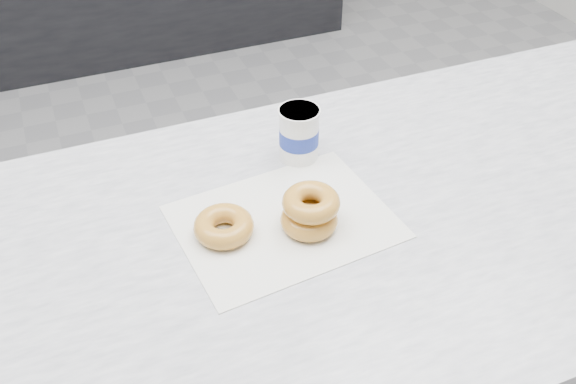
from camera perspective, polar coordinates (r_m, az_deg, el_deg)
name	(u,v)px	position (r m, az deg, el deg)	size (l,w,h in m)	color
ground	(240,315)	(2.09, -4.30, -10.88)	(5.00, 5.00, 0.00)	gray
counter	(322,384)	(1.39, 3.06, -16.68)	(3.06, 0.76, 0.90)	#333335
wax_paper	(284,221)	(1.05, -0.33, -2.63)	(0.34, 0.26, 0.00)	silver
donut_single	(224,226)	(1.02, -5.73, -3.04)	(0.10, 0.10, 0.03)	gold
donut_stack	(310,211)	(1.02, 1.97, -1.70)	(0.13, 0.13, 0.06)	gold
coffee_cup	(299,133)	(1.16, 0.98, 5.22)	(0.10, 0.10, 0.10)	white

